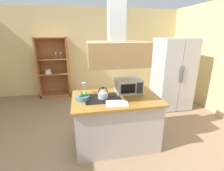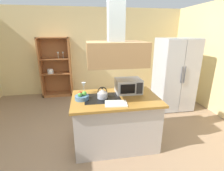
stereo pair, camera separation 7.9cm
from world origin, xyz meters
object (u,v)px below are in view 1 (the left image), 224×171
at_px(cutting_board, 117,104).
at_px(fruit_bowl, 82,97).
at_px(dish_cabinet, 54,71).
at_px(microwave, 128,86).
at_px(refrigerator, 173,74).
at_px(kettle, 103,94).
at_px(wine_glass_on_counter, 84,86).

xyz_separation_m(cutting_board, fruit_bowl, (-0.52, 0.27, 0.04)).
relative_size(dish_cabinet, microwave, 3.97).
xyz_separation_m(dish_cabinet, microwave, (1.67, -2.54, 0.22)).
relative_size(refrigerator, cutting_board, 5.39).
distance_m(kettle, wine_glass_on_counter, 0.42).
height_order(dish_cabinet, cutting_board, dish_cabinet).
bearing_deg(wine_glass_on_counter, cutting_board, -49.22).
distance_m(dish_cabinet, fruit_bowl, 2.86).
distance_m(cutting_board, microwave, 0.58).
relative_size(kettle, fruit_bowl, 0.85).
bearing_deg(cutting_board, wine_glass_on_counter, 130.78).
distance_m(refrigerator, cutting_board, 2.39).
distance_m(dish_cabinet, microwave, 3.05).
relative_size(refrigerator, fruit_bowl, 7.96).
relative_size(microwave, fruit_bowl, 2.00).
bearing_deg(refrigerator, cutting_board, -140.10).
relative_size(refrigerator, wine_glass_on_counter, 8.89).
relative_size(dish_cabinet, wine_glass_on_counter, 8.87).
bearing_deg(microwave, dish_cabinet, 123.37).
bearing_deg(cutting_board, refrigerator, 39.90).
bearing_deg(dish_cabinet, microwave, -56.63).
height_order(wine_glass_on_counter, fruit_bowl, wine_glass_on_counter).
bearing_deg(kettle, refrigerator, 31.92).
distance_m(dish_cabinet, wine_glass_on_counter, 2.61).
bearing_deg(dish_cabinet, refrigerator, -24.85).
xyz_separation_m(refrigerator, microwave, (-1.52, -1.06, 0.11)).
height_order(dish_cabinet, microwave, dish_cabinet).
bearing_deg(fruit_bowl, wine_glass_on_counter, 82.90).
height_order(kettle, wine_glass_on_counter, wine_glass_on_counter).
xyz_separation_m(dish_cabinet, cutting_board, (1.35, -3.01, 0.09)).
distance_m(refrigerator, fruit_bowl, 2.67).
distance_m(kettle, cutting_board, 0.34).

